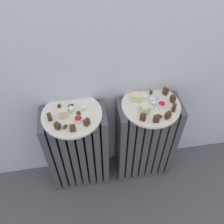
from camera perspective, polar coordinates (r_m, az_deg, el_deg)
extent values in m
plane|color=#4C4C51|center=(1.53, 1.77, -22.24)|extent=(6.00, 6.00, 0.00)
cube|color=#47474C|center=(1.63, -6.81, -13.76)|extent=(0.33, 0.17, 0.03)
cube|color=#47474C|center=(1.41, -13.75, -8.75)|extent=(0.03, 0.17, 0.53)
cube|color=#47474C|center=(1.40, -12.07, -8.59)|extent=(0.03, 0.17, 0.53)
cube|color=#47474C|center=(1.40, -10.38, -8.42)|extent=(0.03, 0.17, 0.53)
cube|color=#47474C|center=(1.39, -8.69, -8.24)|extent=(0.03, 0.17, 0.53)
cube|color=#47474C|center=(1.39, -6.99, -8.05)|extent=(0.03, 0.17, 0.53)
cube|color=#47474C|center=(1.39, -5.29, -7.86)|extent=(0.03, 0.17, 0.53)
cube|color=#47474C|center=(1.39, -3.59, -7.66)|extent=(0.03, 0.17, 0.53)
cube|color=#47474C|center=(1.39, -1.90, -7.45)|extent=(0.03, 0.17, 0.53)
cube|color=#47474C|center=(1.66, 6.64, -11.96)|extent=(0.33, 0.17, 0.03)
cube|color=#47474C|center=(1.40, 1.88, -6.96)|extent=(0.03, 0.17, 0.53)
cube|color=#47474C|center=(1.41, 3.54, -6.74)|extent=(0.03, 0.17, 0.53)
cube|color=#47474C|center=(1.41, 5.19, -6.51)|extent=(0.03, 0.17, 0.53)
cube|color=#47474C|center=(1.42, 6.81, -6.28)|extent=(0.03, 0.17, 0.53)
cube|color=#47474C|center=(1.43, 8.42, -6.05)|extent=(0.03, 0.17, 0.53)
cube|color=#47474C|center=(1.44, 10.00, -5.82)|extent=(0.03, 0.17, 0.53)
cube|color=#47474C|center=(1.45, 11.56, -5.58)|extent=(0.03, 0.17, 0.53)
cube|color=#47474C|center=(1.47, 13.09, -5.35)|extent=(0.03, 0.17, 0.53)
cylinder|color=silver|center=(1.18, -9.18, -0.61)|extent=(0.29, 0.29, 0.01)
cylinder|color=silver|center=(1.22, 8.87, 1.48)|extent=(0.29, 0.29, 0.01)
cube|color=#472B19|center=(1.16, -14.10, -1.12)|extent=(0.02, 0.03, 0.03)
cube|color=#472B19|center=(1.12, -12.35, -3.15)|extent=(0.03, 0.03, 0.03)
cube|color=#472B19|center=(1.10, -8.99, -3.67)|extent=(0.03, 0.02, 0.03)
cube|color=#472B19|center=(1.11, -5.77, -2.33)|extent=(0.03, 0.03, 0.03)
cube|color=beige|center=(1.15, -11.03, -0.35)|extent=(0.04, 0.03, 0.05)
cube|color=white|center=(1.18, -9.28, 0.55)|extent=(0.03, 0.03, 0.02)
cube|color=white|center=(1.18, -6.41, 0.89)|extent=(0.02, 0.02, 0.02)
ellipsoid|color=#4C2814|center=(1.21, -12.01, 1.37)|extent=(0.02, 0.03, 0.02)
ellipsoid|color=#4C2814|center=(1.16, -7.65, -0.25)|extent=(0.03, 0.03, 0.02)
ellipsoid|color=#4C2814|center=(1.20, -9.40, 1.44)|extent=(0.03, 0.02, 0.02)
ellipsoid|color=#4C2814|center=(1.12, -10.67, -3.31)|extent=(0.03, 0.03, 0.02)
cylinder|color=white|center=(1.13, -7.69, -1.75)|extent=(0.04, 0.04, 0.02)
cylinder|color=red|center=(1.13, -7.72, -1.56)|extent=(0.03, 0.03, 0.01)
cube|color=#472B19|center=(1.13, 7.09, -1.19)|extent=(0.03, 0.03, 0.04)
cube|color=#472B19|center=(1.13, 10.09, -1.60)|extent=(0.03, 0.02, 0.04)
cube|color=#472B19|center=(1.16, 12.68, -0.77)|extent=(0.03, 0.03, 0.04)
cube|color=#472B19|center=(1.20, 13.99, 0.95)|extent=(0.03, 0.03, 0.04)
cube|color=#472B19|center=(1.24, 13.74, 2.96)|extent=(0.02, 0.03, 0.04)
cube|color=#472B19|center=(1.27, 12.13, 4.65)|extent=(0.03, 0.03, 0.04)
cube|color=beige|center=(1.21, 5.66, 3.37)|extent=(0.05, 0.05, 0.04)
cube|color=beige|center=(1.16, 7.52, 0.61)|extent=(0.05, 0.05, 0.05)
cube|color=white|center=(1.23, 7.34, 3.36)|extent=(0.03, 0.03, 0.02)
cube|color=white|center=(1.21, 9.45, 1.94)|extent=(0.02, 0.02, 0.02)
cube|color=white|center=(1.22, 9.03, 2.72)|extent=(0.02, 0.02, 0.02)
ellipsoid|color=#4C2814|center=(1.27, 8.93, 4.48)|extent=(0.03, 0.03, 0.02)
ellipsoid|color=#4C2814|center=(1.16, 10.71, -0.90)|extent=(0.03, 0.03, 0.02)
cylinder|color=white|center=(1.21, 11.27, 1.61)|extent=(0.04, 0.04, 0.02)
cylinder|color=red|center=(1.21, 11.31, 1.78)|extent=(0.03, 0.03, 0.01)
cube|color=#B7B7BC|center=(1.21, 9.84, 1.57)|extent=(0.03, 0.06, 0.00)
cube|color=#B7B7BC|center=(1.25, 10.31, 3.18)|extent=(0.03, 0.03, 0.00)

